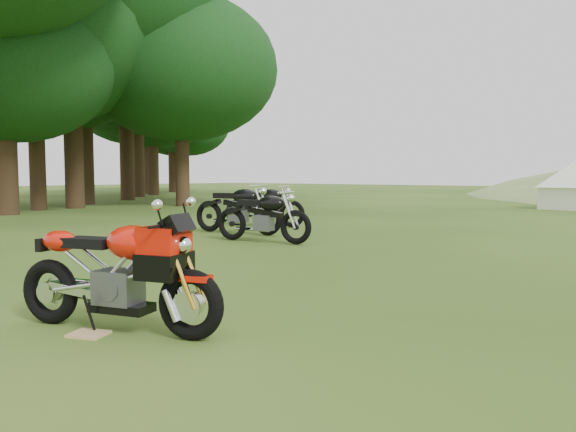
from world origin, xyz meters
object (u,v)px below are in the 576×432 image
Objects in this scene: vintage_moto_d at (264,205)px; vintage_moto_c at (237,208)px; vintage_moto_a at (263,215)px; sport_motorcycle at (116,264)px; plywood_board at (89,334)px.

vintage_moto_c is at bearing -84.30° from vintage_moto_d.
vintage_moto_c is (-1.45, 0.80, 0.05)m from vintage_moto_a.
vintage_moto_c reaches higher than sport_motorcycle.
vintage_moto_c is 1.05× the size of vintage_moto_d.
plywood_board is at bearing -62.89° from vintage_moto_c.
vintage_moto_a is (-3.07, 5.23, -0.03)m from sport_motorcycle.
sport_motorcycle is at bearing -72.68° from vintage_moto_d.
sport_motorcycle is 7.54m from vintage_moto_c.
sport_motorcycle is at bearing 71.53° from plywood_board.
vintage_moto_a is 0.91× the size of vintage_moto_c.
vintage_moto_d reaches higher than vintage_moto_a.
plywood_board is at bearing -73.79° from vintage_moto_d.
vintage_moto_d is at bearing 123.02° from plywood_board.
plywood_board is (-0.07, -0.22, -0.54)m from sport_motorcycle.
plywood_board is 0.14× the size of vintage_moto_a.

